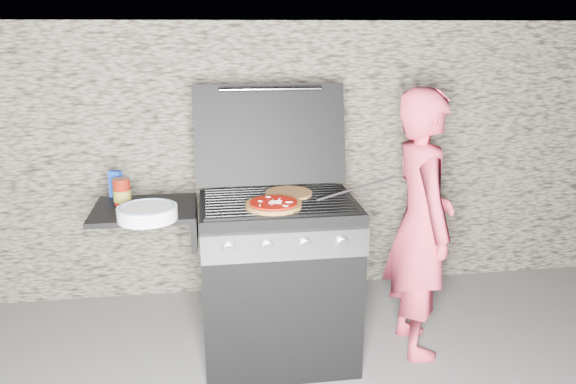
{
  "coord_description": "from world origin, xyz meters",
  "views": [
    {
      "loc": [
        -0.35,
        -2.72,
        1.76
      ],
      "look_at": [
        0.05,
        0.0,
        0.95
      ],
      "focal_mm": 35.0,
      "sensor_mm": 36.0,
      "label": 1
    }
  ],
  "objects": [
    {
      "name": "ground",
      "position": [
        0.0,
        0.0,
        0.0
      ],
      "size": [
        50.0,
        50.0,
        0.0
      ],
      "primitive_type": "plane",
      "color": "#67615B"
    },
    {
      "name": "stone_wall",
      "position": [
        0.0,
        1.05,
        0.9
      ],
      "size": [
        8.0,
        0.35,
        1.8
      ],
      "primitive_type": "cube",
      "color": "tan",
      "rests_on": "ground"
    },
    {
      "name": "gas_grill",
      "position": [
        -0.25,
        0.0,
        0.46
      ],
      "size": [
        1.34,
        0.79,
        0.91
      ],
      "primitive_type": null,
      "color": "black",
      "rests_on": "ground"
    },
    {
      "name": "pizza_topped",
      "position": [
        -0.04,
        -0.12,
        0.93
      ],
      "size": [
        0.29,
        0.29,
        0.03
      ],
      "primitive_type": null,
      "rotation": [
        0.0,
        0.0,
        0.06
      ],
      "color": "#E19F5B",
      "rests_on": "gas_grill"
    },
    {
      "name": "pizza_plain",
      "position": [
        0.07,
        0.09,
        0.92
      ],
      "size": [
        0.33,
        0.33,
        0.01
      ],
      "primitive_type": "cylinder",
      "rotation": [
        0.0,
        0.0,
        -0.41
      ],
      "color": "#C38B49",
      "rests_on": "gas_grill"
    },
    {
      "name": "sauce_jar",
      "position": [
        -0.78,
        0.06,
        0.97
      ],
      "size": [
        0.1,
        0.1,
        0.13
      ],
      "primitive_type": "cylinder",
      "rotation": [
        0.0,
        0.0,
        0.27
      ],
      "color": "maroon",
      "rests_on": "gas_grill"
    },
    {
      "name": "blue_carton",
      "position": [
        -0.83,
        0.2,
        0.97
      ],
      "size": [
        0.07,
        0.06,
        0.14
      ],
      "primitive_type": "cube",
      "rotation": [
        0.0,
        0.0,
        -0.41
      ],
      "color": "navy",
      "rests_on": "gas_grill"
    },
    {
      "name": "plate_stack",
      "position": [
        -0.64,
        -0.2,
        0.93
      ],
      "size": [
        0.35,
        0.35,
        0.06
      ],
      "primitive_type": "cylinder",
      "rotation": [
        0.0,
        0.0,
        0.32
      ],
      "color": "white",
      "rests_on": "gas_grill"
    },
    {
      "name": "person",
      "position": [
        0.78,
        0.0,
        0.74
      ],
      "size": [
        0.37,
        0.55,
        1.47
      ],
      "primitive_type": "imported",
      "rotation": [
        0.0,
        0.0,
        1.54
      ],
      "color": "#E13D57",
      "rests_on": "ground"
    },
    {
      "name": "tongs",
      "position": [
        0.41,
        0.0,
        0.96
      ],
      "size": [
        0.45,
        0.12,
        0.09
      ],
      "primitive_type": "cylinder",
      "rotation": [
        0.0,
        1.4,
        0.24
      ],
      "color": "black",
      "rests_on": "gas_grill"
    }
  ]
}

